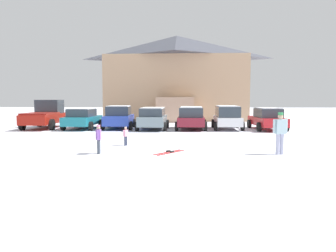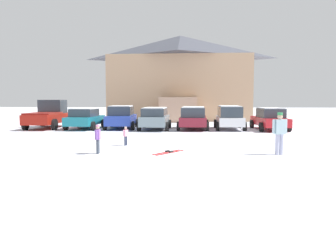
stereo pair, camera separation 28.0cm
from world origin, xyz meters
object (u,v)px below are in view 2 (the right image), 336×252
(parked_teal_hatchback, at_px, (85,118))
(skier_child_in_purple_jacket, at_px, (98,137))
(parked_grey_wagon, at_px, (155,118))
(parked_red_sedan, at_px, (270,119))
(ski_lodge, at_px, (180,77))
(parked_blue_hatchback, at_px, (121,117))
(parked_white_suv, at_px, (229,117))
(skier_adult_in_blue_parka, at_px, (280,131))
(parked_maroon_van, at_px, (193,117))
(pickup_truck, at_px, (49,115))
(skier_child_in_pink_snowsuit, at_px, (126,135))
(pair_of_skis, at_px, (169,152))

(parked_teal_hatchback, relative_size, skier_child_in_purple_jacket, 3.68)
(parked_grey_wagon, relative_size, parked_red_sedan, 0.89)
(ski_lodge, bearing_deg, skier_child_in_purple_jacket, -95.56)
(parked_grey_wagon, bearing_deg, parked_blue_hatchback, 167.04)
(parked_red_sedan, height_order, skier_child_in_purple_jacket, parked_red_sedan)
(parked_white_suv, height_order, skier_adult_in_blue_parka, parked_white_suv)
(parked_maroon_van, bearing_deg, parked_blue_hatchback, 177.64)
(pickup_truck, bearing_deg, parked_white_suv, -1.01)
(parked_blue_hatchback, distance_m, pickup_truck, 5.69)
(parked_red_sedan, xyz_separation_m, skier_child_in_pink_snowsuit, (-8.65, -8.65, -0.30))
(ski_lodge, bearing_deg, parked_grey_wagon, -95.51)
(parked_blue_hatchback, bearing_deg, parked_white_suv, -0.24)
(pickup_truck, relative_size, skier_child_in_purple_jacket, 4.60)
(parked_red_sedan, distance_m, skier_child_in_pink_snowsuit, 12.24)
(parked_grey_wagon, height_order, parked_red_sedan, parked_grey_wagon)
(skier_child_in_purple_jacket, bearing_deg, skier_adult_in_blue_parka, 2.44)
(skier_child_in_purple_jacket, height_order, skier_child_in_pink_snowsuit, skier_child_in_purple_jacket)
(parked_maroon_van, bearing_deg, parked_teal_hatchback, -178.57)
(parked_blue_hatchback, relative_size, parked_white_suv, 1.06)
(parked_red_sedan, relative_size, pair_of_skis, 3.08)
(parked_teal_hatchback, distance_m, pair_of_skis, 12.63)
(parked_white_suv, distance_m, skier_adult_in_blue_parka, 11.03)
(skier_adult_in_blue_parka, xyz_separation_m, skier_child_in_purple_jacket, (-7.22, -0.31, -0.28))
(ski_lodge, height_order, skier_child_in_purple_jacket, ski_lodge)
(pickup_truck, distance_m, skier_child_in_purple_jacket, 13.64)
(skier_adult_in_blue_parka, height_order, pair_of_skis, skier_adult_in_blue_parka)
(parked_teal_hatchback, height_order, skier_adult_in_blue_parka, skier_adult_in_blue_parka)
(skier_child_in_pink_snowsuit, bearing_deg, parked_blue_hatchback, 103.70)
(pickup_truck, bearing_deg, parked_teal_hatchback, -11.74)
(skier_child_in_pink_snowsuit, bearing_deg, skier_child_in_purple_jacket, -104.84)
(parked_white_suv, bearing_deg, parked_teal_hatchback, -177.91)
(parked_teal_hatchback, distance_m, parked_blue_hatchback, 2.69)
(parked_teal_hatchback, relative_size, pair_of_skis, 2.80)
(ski_lodge, xyz_separation_m, parked_maroon_van, (1.49, -12.91, -3.78))
(parked_blue_hatchback, distance_m, skier_adult_in_blue_parka, 14.10)
(skier_child_in_purple_jacket, distance_m, pair_of_skis, 2.93)
(pickup_truck, bearing_deg, skier_child_in_purple_jacket, -57.95)
(ski_lodge, bearing_deg, pickup_truck, -127.49)
(skier_child_in_purple_jacket, relative_size, pair_of_skis, 0.76)
(skier_adult_in_blue_parka, bearing_deg, ski_lodge, 101.62)
(ski_lodge, xyz_separation_m, parked_grey_wagon, (-1.28, -13.29, -3.80))
(parked_teal_hatchback, relative_size, parked_maroon_van, 0.98)
(parked_maroon_van, distance_m, skier_adult_in_blue_parka, 11.34)
(parked_red_sedan, xyz_separation_m, pair_of_skis, (-6.47, -10.60, -0.79))
(parked_maroon_van, xyz_separation_m, skier_child_in_purple_jacket, (-3.83, -11.13, -0.24))
(skier_child_in_pink_snowsuit, bearing_deg, parked_maroon_van, 69.88)
(parked_blue_hatchback, height_order, parked_white_suv, same)
(parked_teal_hatchback, distance_m, parked_maroon_van, 8.04)
(skier_adult_in_blue_parka, distance_m, pair_of_skis, 4.50)
(parked_teal_hatchback, bearing_deg, parked_grey_wagon, -1.93)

